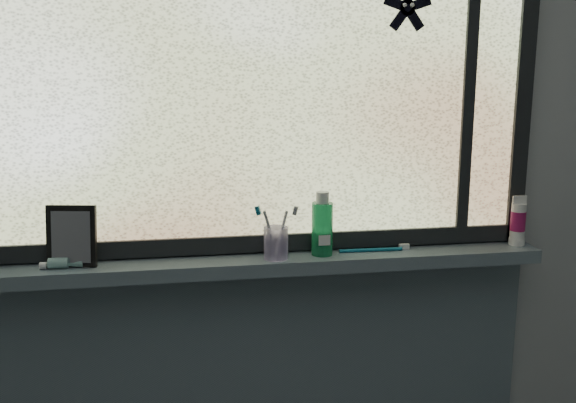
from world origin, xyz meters
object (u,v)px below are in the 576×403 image
(mouthwash_bottle, at_px, (322,223))
(cream_tube, at_px, (518,219))
(vanity_mirror, at_px, (72,236))
(toothbrush_cup, at_px, (276,243))

(mouthwash_bottle, distance_m, cream_tube, 0.61)
(vanity_mirror, xyz_separation_m, toothbrush_cup, (0.56, -0.02, -0.04))
(mouthwash_bottle, bearing_deg, toothbrush_cup, -172.87)
(toothbrush_cup, distance_m, cream_tube, 0.75)
(toothbrush_cup, relative_size, mouthwash_bottle, 0.60)
(vanity_mirror, height_order, mouthwash_bottle, mouthwash_bottle)
(toothbrush_cup, distance_m, mouthwash_bottle, 0.15)
(vanity_mirror, distance_m, cream_tube, 1.31)
(mouthwash_bottle, height_order, cream_tube, mouthwash_bottle)
(toothbrush_cup, relative_size, cream_tube, 0.84)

